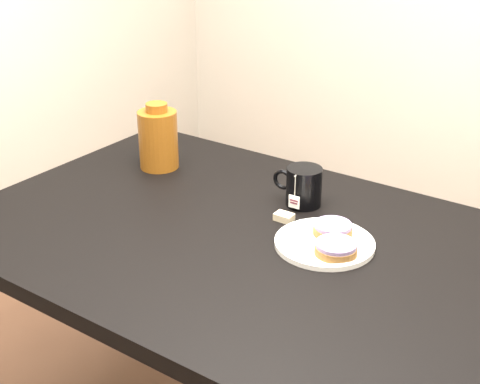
% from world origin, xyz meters
% --- Properties ---
extents(table, '(1.40, 0.90, 0.75)m').
position_xyz_m(table, '(0.00, 0.00, 0.67)').
color(table, black).
rests_on(table, ground_plane).
extents(plate, '(0.23, 0.23, 0.02)m').
position_xyz_m(plate, '(0.16, 0.06, 0.76)').
color(plate, white).
rests_on(plate, table).
extents(bagel_back, '(0.11, 0.11, 0.03)m').
position_xyz_m(bagel_back, '(0.16, 0.10, 0.78)').
color(bagel_back, brown).
rests_on(bagel_back, plate).
extents(bagel_front, '(0.13, 0.13, 0.03)m').
position_xyz_m(bagel_front, '(0.21, 0.02, 0.78)').
color(bagel_front, brown).
rests_on(bagel_front, plate).
extents(mug, '(0.14, 0.10, 0.10)m').
position_xyz_m(mug, '(0.01, 0.21, 0.80)').
color(mug, black).
rests_on(mug, table).
extents(teabag_pouch, '(0.05, 0.03, 0.02)m').
position_xyz_m(teabag_pouch, '(0.02, 0.11, 0.76)').
color(teabag_pouch, '#C6B793').
rests_on(teabag_pouch, table).
extents(bagel_package, '(0.14, 0.14, 0.19)m').
position_xyz_m(bagel_package, '(-0.45, 0.19, 0.84)').
color(bagel_package, '#5C2E0C').
rests_on(bagel_package, table).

